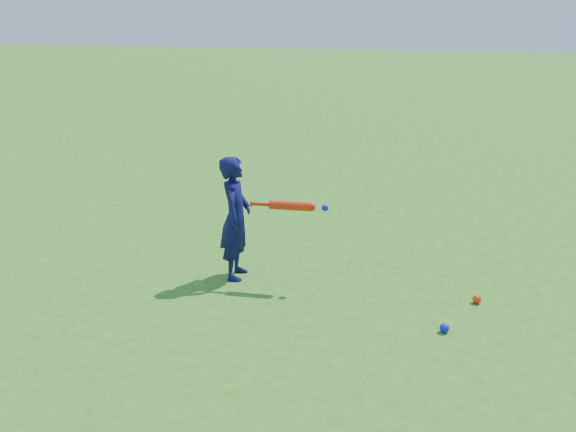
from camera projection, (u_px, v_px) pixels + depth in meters
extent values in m
plane|color=#2A6F1A|center=(213.00, 269.00, 6.33)|extent=(80.00, 80.00, 0.00)
imported|color=#0D0E3F|center=(236.00, 218.00, 5.99)|extent=(0.34, 0.46, 1.17)
sphere|color=red|center=(477.00, 299.00, 5.58)|extent=(0.08, 0.08, 0.08)
sphere|color=#0D14E5|center=(444.00, 328.00, 5.07)|extent=(0.08, 0.08, 0.08)
cylinder|color=red|center=(251.00, 204.00, 5.87)|extent=(0.02, 0.06, 0.05)
cylinder|color=red|center=(261.00, 204.00, 5.85)|extent=(0.18, 0.05, 0.03)
cylinder|color=red|center=(290.00, 206.00, 5.80)|extent=(0.39, 0.12, 0.08)
sphere|color=red|center=(311.00, 207.00, 5.77)|extent=(0.08, 0.08, 0.08)
sphere|color=#0D17E5|center=(325.00, 208.00, 5.74)|extent=(0.06, 0.06, 0.06)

